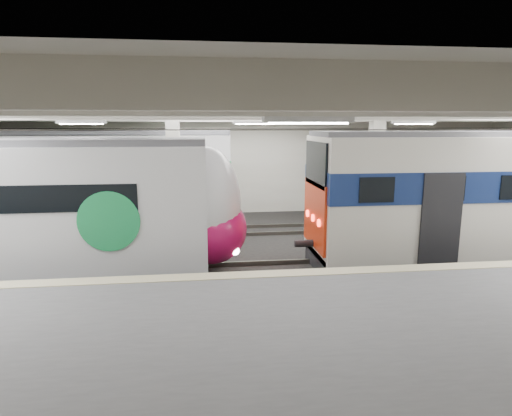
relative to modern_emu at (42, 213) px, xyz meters
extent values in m
cube|color=black|center=(6.83, 0.00, -2.24)|extent=(36.00, 24.00, 0.10)
cube|color=silver|center=(6.83, 0.00, 3.36)|extent=(36.00, 24.00, 0.20)
cube|color=beige|center=(6.83, 10.00, 0.56)|extent=(30.00, 0.10, 5.50)
cube|color=beige|center=(6.83, -10.00, 0.56)|extent=(30.00, 0.10, 5.50)
cube|color=#565659|center=(6.83, -6.50, -1.64)|extent=(30.00, 7.00, 1.10)
cube|color=#C8B78D|center=(6.83, -3.25, -1.08)|extent=(30.00, 0.50, 0.02)
cube|color=beige|center=(3.83, 3.00, 0.56)|extent=(0.50, 0.50, 5.50)
cube|color=beige|center=(11.83, 3.00, 0.56)|extent=(0.50, 0.50, 5.50)
cube|color=beige|center=(6.83, 0.00, 3.06)|extent=(30.00, 18.00, 0.50)
cube|color=#59544C|center=(6.83, 0.00, -2.11)|extent=(30.00, 1.52, 0.16)
cube|color=#59544C|center=(6.83, 5.50, -2.11)|extent=(30.00, 1.52, 0.16)
cylinder|color=black|center=(6.83, 0.00, 2.51)|extent=(30.00, 0.03, 0.03)
cylinder|color=black|center=(6.83, 5.50, 2.51)|extent=(30.00, 0.03, 0.03)
cube|color=white|center=(6.83, -2.00, 2.73)|extent=(26.00, 8.40, 0.12)
ellipsoid|color=silver|center=(5.02, 0.00, 0.19)|extent=(2.21, 2.73, 3.67)
ellipsoid|color=#A80E47|center=(5.14, 0.00, -0.64)|extent=(2.34, 2.79, 2.25)
cylinder|color=#1B954D|center=(2.28, -1.42, 0.00)|extent=(1.73, 0.06, 1.73)
cube|color=black|center=(-1.22, 0.00, -1.84)|extent=(12.49, 1.95, 0.70)
cube|color=beige|center=(15.62, 0.00, 0.31)|extent=(14.00, 3.07, 3.99)
cube|color=#B5280C|center=(8.58, 0.00, -0.25)|extent=(0.08, 2.61, 2.19)
cube|color=black|center=(8.58, 0.00, 1.42)|extent=(0.08, 2.46, 1.43)
cube|color=black|center=(15.62, 0.00, -1.84)|extent=(14.00, 2.15, 0.70)
cube|color=silver|center=(-1.17, 5.50, 0.28)|extent=(14.54, 3.19, 3.93)
cube|color=#1B954D|center=(-1.17, 5.50, 0.80)|extent=(14.59, 3.25, 0.83)
cube|color=#4C4C51|center=(-1.17, 5.50, 2.35)|extent=(14.53, 2.67, 0.16)
cube|color=black|center=(-1.17, 5.50, -1.89)|extent=(14.54, 2.88, 0.60)
camera|label=1|loc=(5.00, -13.54, 2.67)|focal=30.00mm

